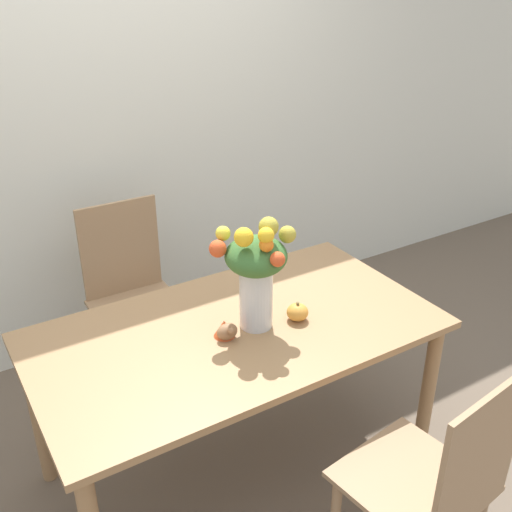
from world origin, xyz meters
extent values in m
plane|color=brown|center=(0.00, 0.00, 0.00)|extent=(12.00, 12.00, 0.00)
cube|color=silver|center=(0.00, 1.28, 1.35)|extent=(8.00, 0.06, 2.70)
cube|color=#9E754C|center=(0.00, 0.00, 0.71)|extent=(1.57, 0.86, 0.03)
cylinder|color=#9E754C|center=(0.72, -0.37, 0.35)|extent=(0.06, 0.06, 0.70)
cylinder|color=#9E754C|center=(-0.72, 0.37, 0.35)|extent=(0.06, 0.06, 0.70)
cylinder|color=#9E754C|center=(0.72, 0.37, 0.35)|extent=(0.06, 0.06, 0.70)
cylinder|color=silver|center=(0.08, -0.03, 0.85)|extent=(0.13, 0.13, 0.25)
cylinder|color=silver|center=(0.08, -0.03, 0.78)|extent=(0.11, 0.11, 0.11)
cylinder|color=#38662D|center=(0.10, -0.03, 0.89)|extent=(0.01, 0.00, 0.30)
cylinder|color=#38662D|center=(0.09, 0.00, 0.89)|extent=(0.01, 0.01, 0.30)
cylinder|color=#38662D|center=(0.06, -0.01, 0.89)|extent=(0.01, 0.01, 0.30)
cylinder|color=#38662D|center=(0.06, -0.04, 0.89)|extent=(0.01, 0.01, 0.30)
cylinder|color=#38662D|center=(0.09, -0.05, 0.89)|extent=(0.01, 0.01, 0.30)
ellipsoid|color=#38662D|center=(0.08, -0.03, 1.03)|extent=(0.23, 0.23, 0.14)
sphere|color=yellow|center=(0.07, -0.10, 1.14)|extent=(0.06, 0.06, 0.06)
sphere|color=yellow|center=(-0.01, 0.06, 1.11)|extent=(0.06, 0.06, 0.06)
sphere|color=#D64C23|center=(0.09, -0.15, 1.06)|extent=(0.06, 0.06, 0.06)
sphere|color=#D64C23|center=(-0.05, 0.03, 1.07)|extent=(0.07, 0.07, 0.07)
sphere|color=yellow|center=(0.01, -0.06, 1.13)|extent=(0.07, 0.07, 0.07)
sphere|color=#AD9E33|center=(0.11, -0.06, 1.15)|extent=(0.07, 0.07, 0.07)
sphere|color=orange|center=(0.07, -0.10, 1.11)|extent=(0.05, 0.05, 0.05)
sphere|color=#AD9E33|center=(0.20, -0.05, 1.10)|extent=(0.07, 0.07, 0.07)
ellipsoid|color=gold|center=(0.24, -0.08, 0.76)|extent=(0.09, 0.09, 0.07)
cylinder|color=brown|center=(0.24, -0.08, 0.80)|extent=(0.01, 0.01, 0.02)
ellipsoid|color=#936642|center=(-0.06, -0.05, 0.76)|extent=(0.08, 0.06, 0.06)
cone|color=#C64C23|center=(-0.06, -0.03, 0.76)|extent=(0.08, 0.08, 0.07)
sphere|color=#936642|center=(-0.06, -0.08, 0.78)|extent=(0.03, 0.03, 0.03)
cube|color=#9E7A56|center=(-0.13, 0.72, 0.47)|extent=(0.42, 0.42, 0.02)
cylinder|color=#9E7A56|center=(-0.31, 0.55, 0.23)|extent=(0.04, 0.04, 0.46)
cylinder|color=#9E7A56|center=(0.03, 0.54, 0.23)|extent=(0.04, 0.04, 0.46)
cylinder|color=#9E7A56|center=(-0.30, 0.89, 0.23)|extent=(0.04, 0.04, 0.46)
cylinder|color=#9E7A56|center=(0.04, 0.88, 0.23)|extent=(0.04, 0.04, 0.46)
cube|color=#9E7A56|center=(-0.13, 0.92, 0.72)|extent=(0.40, 0.02, 0.49)
cube|color=#9E7A56|center=(0.23, -0.76, 0.47)|extent=(0.47, 0.47, 0.02)
cylinder|color=#9E7A56|center=(0.38, -0.56, 0.23)|extent=(0.04, 0.04, 0.46)
cube|color=#9E7A56|center=(0.26, -0.95, 0.72)|extent=(0.40, 0.07, 0.49)
camera|label=1|loc=(-0.95, -1.70, 2.02)|focal=42.00mm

